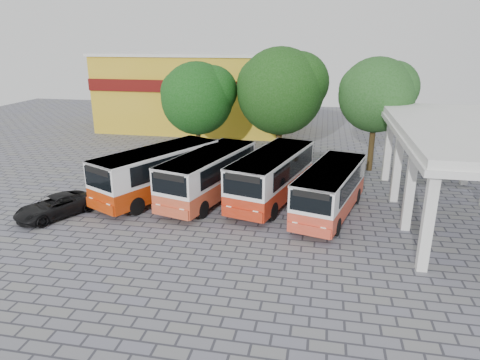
% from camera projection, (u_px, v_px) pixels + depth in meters
% --- Properties ---
extents(ground, '(90.00, 90.00, 0.00)m').
position_uv_depth(ground, '(256.00, 231.00, 22.80)').
color(ground, slate).
rests_on(ground, ground).
extents(terminal_shelter, '(6.80, 15.80, 5.40)m').
position_uv_depth(terminal_shelter, '(460.00, 133.00, 23.06)').
color(terminal_shelter, silver).
rests_on(terminal_shelter, ground).
extents(shophouse_block, '(20.40, 10.40, 8.30)m').
position_uv_depth(shophouse_block, '(196.00, 91.00, 47.69)').
color(shophouse_block, gold).
rests_on(shophouse_block, ground).
extents(bus_far_left, '(6.30, 9.42, 3.16)m').
position_uv_depth(bus_far_left, '(158.00, 170.00, 27.15)').
color(bus_far_left, '#B22E03').
rests_on(bus_far_left, ground).
extents(bus_centre_left, '(4.69, 8.92, 3.04)m').
position_uv_depth(bus_centre_left, '(209.00, 173.00, 26.74)').
color(bus_centre_left, '#C74A29').
rests_on(bus_centre_left, ground).
extents(bus_centre_right, '(4.73, 9.09, 3.10)m').
position_uv_depth(bus_centre_right, '(272.00, 174.00, 26.49)').
color(bus_centre_right, '#B3270E').
rests_on(bus_centre_right, ground).
extents(bus_far_right, '(4.34, 8.33, 2.84)m').
position_uv_depth(bus_far_right, '(331.00, 188.00, 24.41)').
color(bus_far_right, '#CB3F27').
rests_on(bus_far_right, ground).
extents(tree_left, '(6.51, 6.20, 7.99)m').
position_uv_depth(tree_left, '(198.00, 96.00, 36.51)').
color(tree_left, '#453318').
rests_on(tree_left, ground).
extents(tree_middle, '(7.57, 7.21, 9.20)m').
position_uv_depth(tree_middle, '(281.00, 88.00, 35.38)').
color(tree_middle, '#3B2B12').
rests_on(tree_middle, ground).
extents(tree_right, '(5.81, 5.53, 8.57)m').
position_uv_depth(tree_right, '(378.00, 93.00, 31.52)').
color(tree_right, '#423117').
rests_on(tree_right, ground).
extents(parked_car, '(3.90, 4.88, 1.23)m').
position_uv_depth(parked_car, '(55.00, 206.00, 24.54)').
color(parked_car, black).
rests_on(parked_car, ground).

